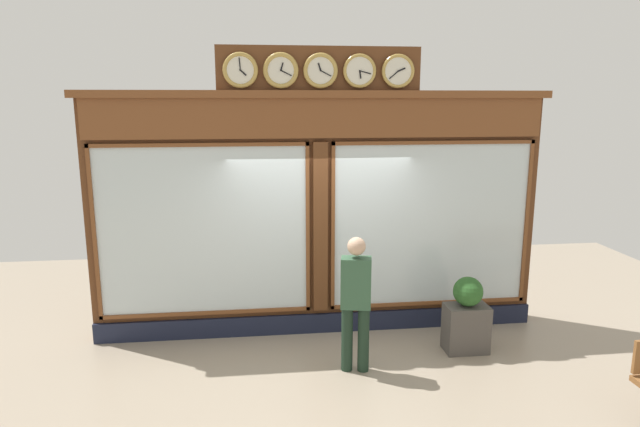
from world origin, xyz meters
name	(u,v)px	position (x,y,z in m)	size (l,w,h in m)	color
shop_facade	(319,212)	(0.00, -0.12, 1.74)	(6.36, 0.42, 3.96)	#5B3319
pedestrian	(356,299)	(-0.29, 1.20, 0.93)	(0.40, 0.29, 1.69)	#1C2F21
planter_box	(466,328)	(-1.84, 0.84, 0.32)	(0.56, 0.36, 0.63)	#4C4742
planter_shrub	(468,292)	(-1.84, 0.84, 0.83)	(0.39, 0.39, 0.39)	#285623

